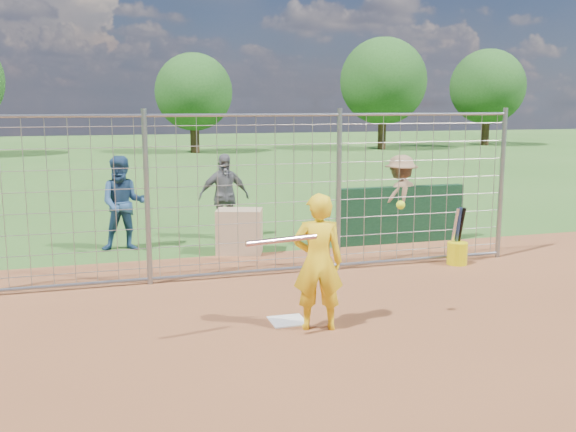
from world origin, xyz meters
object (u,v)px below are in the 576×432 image
object	(u,v)px
bystander_c	(400,199)
equipment_bin	(239,231)
bystander_a	(123,204)
batter	(318,262)
bystander_b	(224,197)
bucket_with_bats	(457,250)

from	to	relation	value
bystander_c	equipment_bin	bearing A→B (deg)	-13.62
bystander_a	equipment_bin	size ratio (longest dim) A/B	2.18
bystander_c	equipment_bin	distance (m)	3.25
batter	bystander_b	world-z (taller)	bystander_b
bystander_b	bucket_with_bats	bearing A→B (deg)	-44.52
equipment_bin	bystander_a	bearing A→B (deg)	176.34
bystander_b	bystander_c	bearing A→B (deg)	-21.90
bystander_a	equipment_bin	bearing A→B (deg)	-17.51
bystander_b	equipment_bin	size ratio (longest dim) A/B	2.13
bystander_a	bystander_c	xyz separation A→B (m)	(5.20, -0.73, -0.02)
bystander_b	equipment_bin	distance (m)	1.39
bystander_a	bystander_c	size ratio (longest dim) A/B	1.03
batter	equipment_bin	world-z (taller)	batter
bystander_a	bucket_with_bats	distance (m)	5.97
bystander_b	bucket_with_bats	xyz separation A→B (m)	(3.35, -3.17, -0.61)
bystander_a	bystander_b	world-z (taller)	bystander_a
bystander_a	equipment_bin	distance (m)	2.19
batter	equipment_bin	size ratio (longest dim) A/B	2.06
bystander_b	bystander_c	world-z (taller)	bystander_b
bystander_a	bystander_b	xyz separation A→B (m)	(1.95, 0.50, -0.02)
bystander_a	bystander_c	world-z (taller)	bystander_a
batter	bystander_b	bearing A→B (deg)	-75.62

